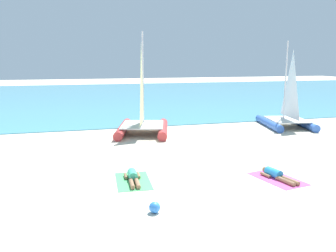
{
  "coord_description": "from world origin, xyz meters",
  "views": [
    {
      "loc": [
        -4.01,
        -9.16,
        3.93
      ],
      "look_at": [
        0.0,
        5.06,
        1.2
      ],
      "focal_mm": 37.95,
      "sensor_mm": 36.0,
      "label": 1
    }
  ],
  "objects_px": {
    "towel_right": "(278,179)",
    "beach_ball": "(155,207)",
    "sunbather_right": "(276,175)",
    "towel_left": "(133,181)",
    "sunbather_left": "(133,177)",
    "sailboat_red": "(143,119)",
    "sailboat_blue": "(287,115)"
  },
  "relations": [
    {
      "from": "towel_right",
      "to": "beach_ball",
      "type": "xyz_separation_m",
      "value": [
        -4.63,
        -1.5,
        0.15
      ]
    },
    {
      "from": "sailboat_blue",
      "to": "beach_ball",
      "type": "relative_size",
      "value": 16.78
    },
    {
      "from": "towel_left",
      "to": "beach_ball",
      "type": "bearing_deg",
      "value": -87.75
    },
    {
      "from": "sailboat_red",
      "to": "towel_left",
      "type": "distance_m",
      "value": 7.82
    },
    {
      "from": "sunbather_left",
      "to": "sunbather_right",
      "type": "xyz_separation_m",
      "value": [
        4.71,
        -1.1,
        0.0
      ]
    },
    {
      "from": "towel_right",
      "to": "beach_ball",
      "type": "height_order",
      "value": "beach_ball"
    },
    {
      "from": "sailboat_red",
      "to": "sunbather_right",
      "type": "relative_size",
      "value": 3.5
    },
    {
      "from": "towel_right",
      "to": "sunbather_right",
      "type": "height_order",
      "value": "sunbather_right"
    },
    {
      "from": "beach_ball",
      "to": "towel_left",
      "type": "bearing_deg",
      "value": 92.25
    },
    {
      "from": "sailboat_blue",
      "to": "towel_left",
      "type": "height_order",
      "value": "sailboat_blue"
    },
    {
      "from": "sailboat_blue",
      "to": "beach_ball",
      "type": "xyz_separation_m",
      "value": [
        -10.47,
        -9.73,
        -0.61
      ]
    },
    {
      "from": "towel_left",
      "to": "sunbather_left",
      "type": "relative_size",
      "value": 1.21
    },
    {
      "from": "beach_ball",
      "to": "towel_right",
      "type": "bearing_deg",
      "value": 17.95
    },
    {
      "from": "towel_left",
      "to": "towel_right",
      "type": "relative_size",
      "value": 1.0
    },
    {
      "from": "sunbather_left",
      "to": "sunbather_right",
      "type": "bearing_deg",
      "value": -8.59
    },
    {
      "from": "sunbather_left",
      "to": "towel_left",
      "type": "bearing_deg",
      "value": -90.0
    },
    {
      "from": "towel_right",
      "to": "sunbather_right",
      "type": "relative_size",
      "value": 1.21
    },
    {
      "from": "sailboat_red",
      "to": "beach_ball",
      "type": "xyz_separation_m",
      "value": [
        -1.79,
        -10.14,
        -0.66
      ]
    },
    {
      "from": "sailboat_blue",
      "to": "towel_right",
      "type": "bearing_deg",
      "value": -112.56
    },
    {
      "from": "sailboat_blue",
      "to": "towel_right",
      "type": "height_order",
      "value": "sailboat_blue"
    },
    {
      "from": "beach_ball",
      "to": "sunbather_right",
      "type": "bearing_deg",
      "value": 18.73
    },
    {
      "from": "sailboat_red",
      "to": "sunbather_left",
      "type": "relative_size",
      "value": 3.49
    },
    {
      "from": "sailboat_red",
      "to": "towel_right",
      "type": "bearing_deg",
      "value": -56.03
    },
    {
      "from": "sunbather_left",
      "to": "sailboat_red",
      "type": "bearing_deg",
      "value": 80.38
    },
    {
      "from": "sunbather_left",
      "to": "towel_right",
      "type": "bearing_deg",
      "value": -9.31
    },
    {
      "from": "sunbather_left",
      "to": "sunbather_right",
      "type": "distance_m",
      "value": 4.84
    },
    {
      "from": "sunbather_right",
      "to": "beach_ball",
      "type": "relative_size",
      "value": 5.17
    },
    {
      "from": "sailboat_red",
      "to": "sailboat_blue",
      "type": "bearing_deg",
      "value": 13.09
    },
    {
      "from": "sailboat_blue",
      "to": "sunbather_left",
      "type": "relative_size",
      "value": 3.24
    },
    {
      "from": "sailboat_blue",
      "to": "towel_left",
      "type": "relative_size",
      "value": 2.67
    },
    {
      "from": "sailboat_blue",
      "to": "towel_left",
      "type": "xyz_separation_m",
      "value": [
        -10.57,
        -7.13,
        -0.75
      ]
    },
    {
      "from": "sunbather_right",
      "to": "towel_right",
      "type": "bearing_deg",
      "value": -90.0
    }
  ]
}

